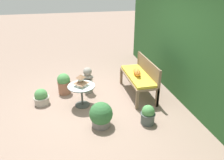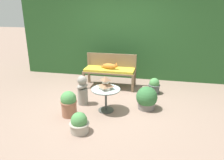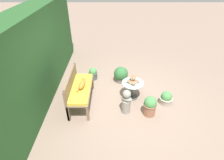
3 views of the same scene
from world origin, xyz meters
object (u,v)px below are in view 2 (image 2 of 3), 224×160
Objects in this scene: potted_plant_table_far at (147,99)px; potted_plant_bench_right at (154,86)px; potted_plant_hedge_corner at (79,123)px; potted_plant_path_edge at (69,103)px; garden_bench at (110,71)px; pagoda_birdhouse at (106,84)px; patio_table at (106,94)px; cat at (110,66)px; garden_bust at (83,90)px.

potted_plant_table_far reaches higher than potted_plant_bench_right.
potted_plant_path_edge is (-0.42, 0.53, 0.10)m from potted_plant_hedge_corner.
garden_bench reaches higher than potted_plant_bench_right.
potted_plant_table_far is at bearing 18.59° from pagoda_birdhouse.
patio_table is 0.23m from pagoda_birdhouse.
pagoda_birdhouse is at bearing -74.01° from cat.
cat is 2.33m from potted_plant_hedge_corner.
garden_bust is 1.27× the size of potted_plant_path_edge.
potted_plant_hedge_corner is at bearing -120.58° from potted_plant_bench_right.
garden_bust reaches higher than potted_plant_bench_right.
potted_plant_bench_right reaches higher than potted_plant_hedge_corner.
potted_plant_path_edge is at bearing -151.10° from patio_table.
potted_plant_hedge_corner is at bearing -106.53° from pagoda_birdhouse.
pagoda_birdhouse is at bearing -84.20° from garden_bust.
potted_plant_path_edge is (-0.69, -0.38, -0.12)m from patio_table.
patio_table is at bearing -129.11° from potted_plant_bench_right.
cat reaches higher than patio_table.
pagoda_birdhouse is at bearing 28.90° from potted_plant_path_edge.
potted_plant_hedge_corner is (-0.06, -2.28, -0.44)m from cat.
potted_plant_hedge_corner is 0.94× the size of potted_plant_bench_right.
garden_bench is 0.16m from cat.
garden_bench is 1.44m from pagoda_birdhouse.
potted_plant_bench_right is 0.76× the size of potted_plant_path_edge.
garden_bench is 1.85m from potted_plant_path_edge.
potted_plant_table_far is at bearing 18.59° from patio_table.
potted_plant_path_edge is (-1.53, -0.66, 0.04)m from potted_plant_table_far.
cat is at bearing 98.96° from patio_table.
pagoda_birdhouse reaches higher than potted_plant_hedge_corner.
garden_bust is at bearing 106.11° from potted_plant_hedge_corner.
pagoda_birdhouse is 0.70m from garden_bust.
garden_bust reaches higher than garden_bench.
garden_bench is 2.87× the size of cat.
garden_bench is at bearing 99.54° from pagoda_birdhouse.
patio_table reaches higher than potted_plant_hedge_corner.
potted_plant_table_far is at bearing -61.59° from garden_bust.
potted_plant_table_far is at bearing 46.98° from potted_plant_hedge_corner.
garden_bench is at bearing 99.54° from patio_table.
cat is at bearing -61.54° from garden_bench.
garden_bench is 5.09× the size of pagoda_birdhouse.
cat is 0.79× the size of patio_table.
pagoda_birdhouse reaches higher than potted_plant_bench_right.
pagoda_birdhouse reaches higher than cat.
patio_table is 1.21× the size of potted_plant_table_far.
garden_bust is at bearing -101.23° from cat.
pagoda_birdhouse is 0.97m from potted_plant_table_far.
cat reaches higher than potted_plant_path_edge.
potted_plant_path_edge reaches higher than potted_plant_hedge_corner.
garden_bench is 2.28× the size of patio_table.
garden_bust reaches higher than patio_table.
garden_bench is at bearing 89.15° from potted_plant_hedge_corner.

